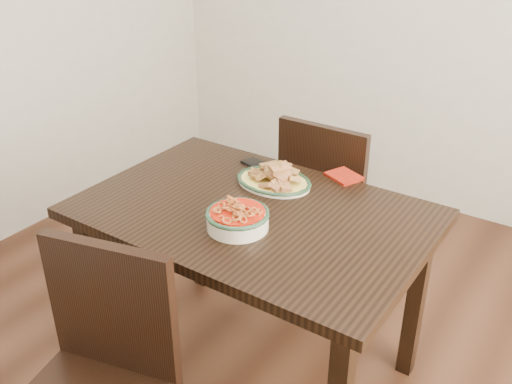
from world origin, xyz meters
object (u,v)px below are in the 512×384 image
Objects in this scene: dining_table at (253,231)px; chair_far at (330,197)px; smartphone at (257,164)px; chair_near at (98,375)px; fish_plate at (274,174)px; noodle_bowl at (238,217)px.

dining_table is 0.68m from chair_far.
dining_table is at bearing -43.38° from smartphone.
chair_near is 0.97m from fish_plate.
chair_far reaches higher than smartphone.
chair_near is 1.07m from smartphone.
chair_near is 2.95× the size of fish_plate.
fish_plate is 0.36m from noodle_bowl.
smartphone is at bearing 145.39° from fish_plate.
fish_plate reaches higher than dining_table.
noodle_bowl is at bearing -48.59° from smartphone.
chair_far is at bearing 93.46° from noodle_bowl.
chair_far is at bearing 86.40° from fish_plate.
chair_far reaches higher than noodle_bowl.
chair_near is 6.98× the size of smartphone.
chair_near is at bearing 88.02° from chair_far.
chair_far is 1.38m from chair_near.
smartphone is at bearing 83.33° from chair_near.
dining_table is at bearing -77.96° from fish_plate.
fish_plate is at bearing -19.98° from smartphone.
chair_far is 0.85m from noodle_bowl.
fish_plate is at bearing 74.76° from chair_near.
chair_near reaches higher than smartphone.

